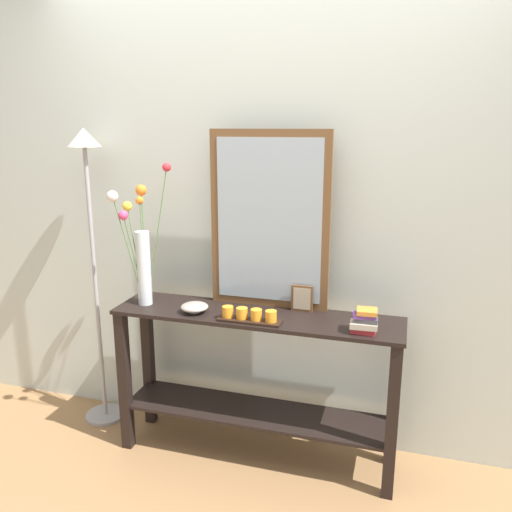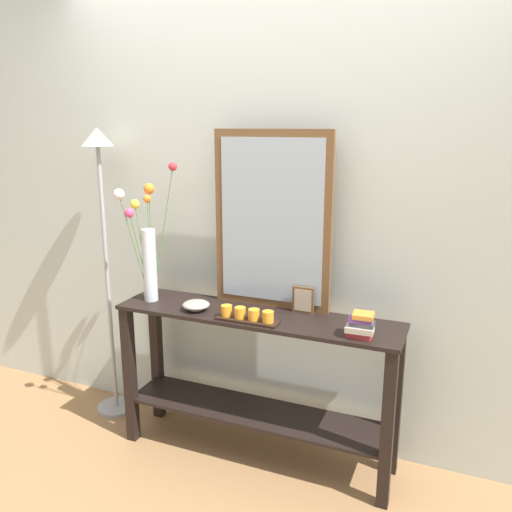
{
  "view_description": "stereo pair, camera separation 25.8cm",
  "coord_description": "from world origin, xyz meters",
  "px_view_note": "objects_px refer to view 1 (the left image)",
  "views": [
    {
      "loc": [
        0.72,
        -2.4,
        1.76
      ],
      "look_at": [
        0.0,
        0.0,
        1.12
      ],
      "focal_mm": 36.47,
      "sensor_mm": 36.0,
      "label": 1
    },
    {
      "loc": [
        0.96,
        -2.31,
        1.76
      ],
      "look_at": [
        0.0,
        0.0,
        1.12
      ],
      "focal_mm": 36.47,
      "sensor_mm": 36.0,
      "label": 2
    }
  ],
  "objects_px": {
    "book_stack": "(365,322)",
    "tall_vase_left": "(141,249)",
    "console_table": "(256,369)",
    "mirror_leaning": "(269,221)",
    "floor_lamp": "(91,230)",
    "picture_frame_small": "(302,298)",
    "decorative_bowl": "(195,307)",
    "candle_tray": "(249,316)"
  },
  "relations": [
    {
      "from": "decorative_bowl",
      "to": "book_stack",
      "type": "distance_m",
      "value": 0.87
    },
    {
      "from": "mirror_leaning",
      "to": "candle_tray",
      "type": "height_order",
      "value": "mirror_leaning"
    },
    {
      "from": "console_table",
      "to": "candle_tray",
      "type": "height_order",
      "value": "candle_tray"
    },
    {
      "from": "picture_frame_small",
      "to": "book_stack",
      "type": "distance_m",
      "value": 0.39
    },
    {
      "from": "book_stack",
      "to": "floor_lamp",
      "type": "relative_size",
      "value": 0.07
    },
    {
      "from": "mirror_leaning",
      "to": "candle_tray",
      "type": "bearing_deg",
      "value": -97.07
    },
    {
      "from": "book_stack",
      "to": "tall_vase_left",
      "type": "bearing_deg",
      "value": 176.32
    },
    {
      "from": "mirror_leaning",
      "to": "floor_lamp",
      "type": "bearing_deg",
      "value": -177.47
    },
    {
      "from": "candle_tray",
      "to": "decorative_bowl",
      "type": "xyz_separation_m",
      "value": [
        -0.31,
        0.04,
        0.0
      ]
    },
    {
      "from": "tall_vase_left",
      "to": "candle_tray",
      "type": "bearing_deg",
      "value": -8.38
    },
    {
      "from": "tall_vase_left",
      "to": "candle_tray",
      "type": "xyz_separation_m",
      "value": [
        0.63,
        -0.09,
        -0.27
      ]
    },
    {
      "from": "tall_vase_left",
      "to": "decorative_bowl",
      "type": "distance_m",
      "value": 0.42
    },
    {
      "from": "picture_frame_small",
      "to": "decorative_bowl",
      "type": "relative_size",
      "value": 0.97
    },
    {
      "from": "console_table",
      "to": "book_stack",
      "type": "distance_m",
      "value": 0.67
    },
    {
      "from": "picture_frame_small",
      "to": "tall_vase_left",
      "type": "bearing_deg",
      "value": -171.57
    },
    {
      "from": "mirror_leaning",
      "to": "decorative_bowl",
      "type": "distance_m",
      "value": 0.59
    },
    {
      "from": "console_table",
      "to": "book_stack",
      "type": "relative_size",
      "value": 11.59
    },
    {
      "from": "mirror_leaning",
      "to": "floor_lamp",
      "type": "relative_size",
      "value": 0.53
    },
    {
      "from": "console_table",
      "to": "book_stack",
      "type": "bearing_deg",
      "value": -9.53
    },
    {
      "from": "console_table",
      "to": "tall_vase_left",
      "type": "height_order",
      "value": "tall_vase_left"
    },
    {
      "from": "console_table",
      "to": "tall_vase_left",
      "type": "xyz_separation_m",
      "value": [
        -0.63,
        -0.02,
        0.61
      ]
    },
    {
      "from": "console_table",
      "to": "candle_tray",
      "type": "xyz_separation_m",
      "value": [
        -0.0,
        -0.11,
        0.34
      ]
    },
    {
      "from": "tall_vase_left",
      "to": "floor_lamp",
      "type": "height_order",
      "value": "floor_lamp"
    },
    {
      "from": "decorative_bowl",
      "to": "floor_lamp",
      "type": "xyz_separation_m",
      "value": [
        -0.69,
        0.16,
        0.33
      ]
    },
    {
      "from": "console_table",
      "to": "mirror_leaning",
      "type": "bearing_deg",
      "value": 78.68
    },
    {
      "from": "book_stack",
      "to": "floor_lamp",
      "type": "bearing_deg",
      "value": 173.05
    },
    {
      "from": "tall_vase_left",
      "to": "console_table",
      "type": "bearing_deg",
      "value": 1.53
    },
    {
      "from": "book_stack",
      "to": "mirror_leaning",
      "type": "bearing_deg",
      "value": 155.87
    },
    {
      "from": "tall_vase_left",
      "to": "candle_tray",
      "type": "distance_m",
      "value": 0.69
    },
    {
      "from": "floor_lamp",
      "to": "book_stack",
      "type": "bearing_deg",
      "value": -6.95
    },
    {
      "from": "decorative_bowl",
      "to": "floor_lamp",
      "type": "height_order",
      "value": "floor_lamp"
    },
    {
      "from": "picture_frame_small",
      "to": "book_stack",
      "type": "xyz_separation_m",
      "value": [
        0.34,
        -0.2,
        -0.01
      ]
    },
    {
      "from": "console_table",
      "to": "floor_lamp",
      "type": "relative_size",
      "value": 0.86
    },
    {
      "from": "candle_tray",
      "to": "picture_frame_small",
      "type": "distance_m",
      "value": 0.31
    },
    {
      "from": "decorative_bowl",
      "to": "book_stack",
      "type": "relative_size",
      "value": 1.11
    },
    {
      "from": "picture_frame_small",
      "to": "decorative_bowl",
      "type": "bearing_deg",
      "value": -161.47
    },
    {
      "from": "mirror_leaning",
      "to": "book_stack",
      "type": "height_order",
      "value": "mirror_leaning"
    },
    {
      "from": "decorative_bowl",
      "to": "book_stack",
      "type": "bearing_deg",
      "value": -1.68
    },
    {
      "from": "mirror_leaning",
      "to": "book_stack",
      "type": "distance_m",
      "value": 0.7
    },
    {
      "from": "picture_frame_small",
      "to": "decorative_bowl",
      "type": "distance_m",
      "value": 0.56
    },
    {
      "from": "decorative_bowl",
      "to": "book_stack",
      "type": "xyz_separation_m",
      "value": [
        0.87,
        -0.03,
        0.03
      ]
    },
    {
      "from": "tall_vase_left",
      "to": "decorative_bowl",
      "type": "bearing_deg",
      "value": -9.04
    }
  ]
}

